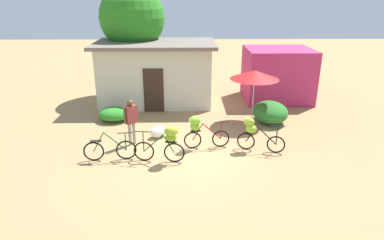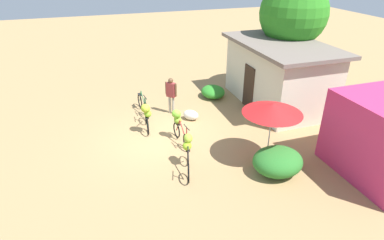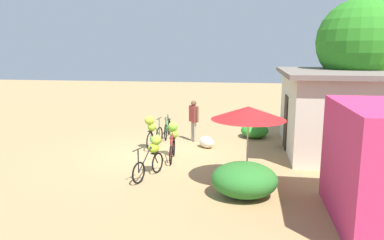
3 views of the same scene
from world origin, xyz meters
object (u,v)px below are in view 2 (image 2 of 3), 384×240
object	(u,v)px
tree_behind_building	(293,14)
bicycle_leftmost	(143,105)
building_low	(278,74)
bicycle_center_loaded	(179,123)
market_umbrella	(273,108)
person_vendor	(171,92)
bicycle_by_shop	(188,150)
produce_sack	(191,115)
bicycle_near_pile	(146,114)

from	to	relation	value
tree_behind_building	bicycle_leftmost	bearing A→B (deg)	-88.74
building_low	bicycle_center_loaded	bearing A→B (deg)	-70.52
market_umbrella	bicycle_leftmost	xyz separation A→B (m)	(-5.26, -3.39, -1.66)
bicycle_leftmost	person_vendor	bearing A→B (deg)	66.12
building_low	market_umbrella	distance (m)	5.17
tree_behind_building	bicycle_by_shop	size ratio (longest dim) A/B	3.53
building_low	bicycle_by_shop	xyz separation A→B (m)	(3.79, -5.66, -0.80)
building_low	market_umbrella	bearing A→B (deg)	-34.41
building_low	bicycle_center_loaded	distance (m)	5.82
tree_behind_building	bicycle_leftmost	world-z (taller)	tree_behind_building
building_low	bicycle_leftmost	world-z (taller)	building_low
bicycle_leftmost	tree_behind_building	bearing A→B (deg)	91.26
bicycle_center_loaded	person_vendor	xyz separation A→B (m)	(-2.41, 0.35, 0.31)
building_low	bicycle_by_shop	bearing A→B (deg)	-56.20
market_umbrella	bicycle_center_loaded	bearing A→B (deg)	-132.39
bicycle_leftmost	produce_sack	distance (m)	2.34
produce_sack	bicycle_leftmost	bearing A→B (deg)	-127.89
market_umbrella	produce_sack	bearing A→B (deg)	-157.90
market_umbrella	bicycle_by_shop	xyz separation A→B (m)	(-0.45, -2.76, -1.34)
tree_behind_building	bicycle_center_loaded	size ratio (longest dim) A/B	3.46
tree_behind_building	produce_sack	xyz separation A→B (m)	(1.60, -5.66, -3.73)
building_low	tree_behind_building	world-z (taller)	tree_behind_building
bicycle_center_loaded	person_vendor	bearing A→B (deg)	171.64
bicycle_near_pile	person_vendor	distance (m)	1.92
market_umbrella	tree_behind_building	bearing A→B (deg)	142.88
bicycle_leftmost	bicycle_near_pile	xyz separation A→B (m)	(1.85, -0.17, 0.40)
tree_behind_building	bicycle_by_shop	distance (m)	9.08
tree_behind_building	market_umbrella	xyz separation A→B (m)	(5.42, -4.10, -1.92)
tree_behind_building	bicycle_leftmost	xyz separation A→B (m)	(0.17, -7.50, -3.59)
bicycle_near_pile	bicycle_center_loaded	size ratio (longest dim) A/B	1.03
bicycle_by_shop	person_vendor	xyz separation A→B (m)	(-4.27, 0.58, 0.34)
tree_behind_building	produce_sack	world-z (taller)	tree_behind_building
bicycle_near_pile	bicycle_by_shop	distance (m)	3.07
tree_behind_building	produce_sack	bearing A→B (deg)	-74.22
tree_behind_building	bicycle_by_shop	xyz separation A→B (m)	(4.97, -6.86, -3.26)
building_low	tree_behind_building	xyz separation A→B (m)	(-1.18, 1.20, 2.46)
bicycle_by_shop	building_low	bearing A→B (deg)	123.80
bicycle_by_shop	produce_sack	distance (m)	3.62
market_umbrella	person_vendor	bearing A→B (deg)	-155.18
market_umbrella	bicycle_leftmost	size ratio (longest dim) A/B	1.29
bicycle_by_shop	produce_sack	size ratio (longest dim) A/B	2.26
bicycle_leftmost	bicycle_by_shop	distance (m)	4.86
tree_behind_building	market_umbrella	size ratio (longest dim) A/B	2.53
market_umbrella	produce_sack	distance (m)	4.51
produce_sack	person_vendor	world-z (taller)	person_vendor
building_low	tree_behind_building	size ratio (longest dim) A/B	1.02
bicycle_leftmost	bicycle_by_shop	xyz separation A→B (m)	(4.81, 0.63, 0.33)
bicycle_near_pile	bicycle_by_shop	world-z (taller)	bicycle_near_pile
produce_sack	tree_behind_building	bearing A→B (deg)	105.78
bicycle_center_loaded	bicycle_by_shop	distance (m)	1.88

